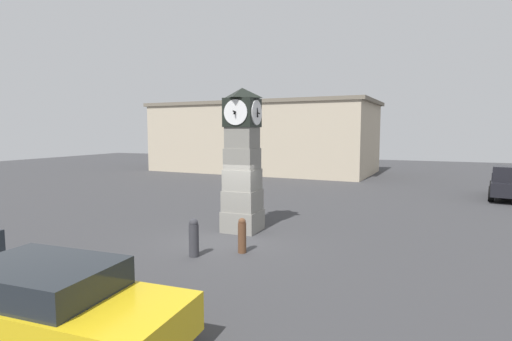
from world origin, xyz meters
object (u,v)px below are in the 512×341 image
(clock_tower, at_px, (242,164))
(bollard_mid_row, at_px, (194,237))
(car_by_building, at_px, (54,305))
(bollard_near_tower, at_px, (242,235))

(clock_tower, bearing_deg, bollard_mid_row, -90.92)
(bollard_mid_row, height_order, car_by_building, car_by_building)
(bollard_near_tower, distance_m, bollard_mid_row, 1.46)
(clock_tower, relative_size, bollard_mid_row, 4.58)
(clock_tower, height_order, bollard_mid_row, clock_tower)
(bollard_near_tower, relative_size, bollard_mid_row, 0.94)
(clock_tower, bearing_deg, bollard_near_tower, -65.78)
(clock_tower, bearing_deg, car_by_building, -87.36)
(bollard_near_tower, xyz_separation_m, car_by_building, (-0.71, -6.10, 0.21))
(clock_tower, xyz_separation_m, bollard_near_tower, (1.10, -2.45, -1.95))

